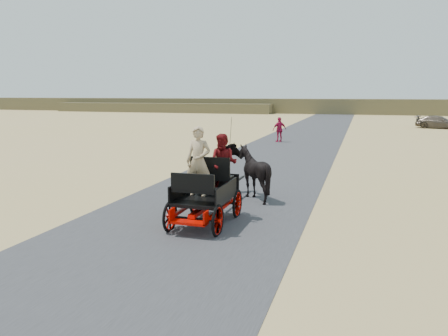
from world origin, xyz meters
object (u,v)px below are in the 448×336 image
(carriage, at_px, (205,210))
(horse_right, at_px, (254,173))
(horse_left, at_px, (221,171))
(pedestrian, at_px, (280,130))
(car_c, at_px, (439,122))

(carriage, bearing_deg, horse_right, 79.61)
(horse_left, height_order, horse_right, horse_right)
(pedestrian, bearing_deg, carriage, 58.87)
(horse_right, bearing_deg, horse_left, 0.00)
(horse_left, xyz_separation_m, horse_right, (1.10, 0.00, 0.00))
(horse_left, relative_size, car_c, 0.49)
(horse_left, xyz_separation_m, pedestrian, (-1.12, 16.60, 0.02))
(car_c, bearing_deg, carriage, -178.68)
(carriage, bearing_deg, horse_left, 100.39)
(carriage, distance_m, horse_left, 3.09)
(car_c, bearing_deg, horse_right, -179.24)
(horse_left, height_order, pedestrian, pedestrian)
(horse_left, bearing_deg, carriage, 100.39)
(carriage, distance_m, horse_right, 3.09)
(carriage, bearing_deg, pedestrian, 94.86)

